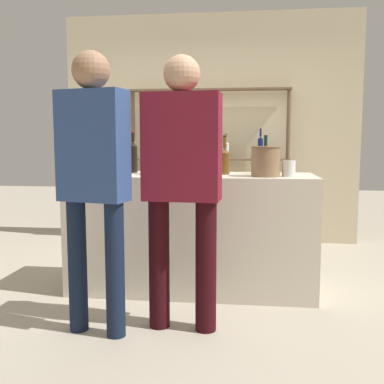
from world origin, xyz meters
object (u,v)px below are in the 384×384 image
at_px(counter_bottle_3, 265,160).
at_px(customer_center, 182,173).
at_px(ice_bucket, 266,161).
at_px(customer_left, 93,169).
at_px(counter_bottle_2, 152,157).
at_px(counter_bottle_1, 225,160).
at_px(cork_jar, 289,169).
at_px(counter_bottle_0, 133,156).
at_px(wine_glass, 147,161).

xyz_separation_m(counter_bottle_3, customer_center, (-0.58, -0.93, -0.05)).
xyz_separation_m(ice_bucket, customer_left, (-1.12, -0.82, -0.02)).
bearing_deg(customer_left, customer_center, -62.68).
bearing_deg(counter_bottle_2, counter_bottle_1, 0.74).
bearing_deg(ice_bucket, cork_jar, 8.30).
bearing_deg(customer_left, counter_bottle_0, 14.35).
height_order(counter_bottle_0, counter_bottle_1, counter_bottle_0).
bearing_deg(counter_bottle_2, customer_left, -99.54).
distance_m(counter_bottle_2, ice_bucket, 0.97).
height_order(counter_bottle_2, cork_jar, counter_bottle_2).
bearing_deg(cork_jar, counter_bottle_0, 168.29).
xyz_separation_m(counter_bottle_1, customer_left, (-0.79, -1.00, -0.02)).
relative_size(ice_bucket, cork_jar, 1.89).
bearing_deg(ice_bucket, counter_bottle_2, 169.81).
bearing_deg(ice_bucket, customer_left, -143.63).
xyz_separation_m(counter_bottle_0, cork_jar, (1.32, -0.27, -0.08)).
xyz_separation_m(counter_bottle_0, counter_bottle_2, (0.19, -0.13, 0.00)).
bearing_deg(counter_bottle_1, wine_glass, -164.97).
height_order(counter_bottle_3, cork_jar, counter_bottle_3).
relative_size(counter_bottle_0, counter_bottle_2, 0.98).
height_order(counter_bottle_2, ice_bucket, counter_bottle_2).
xyz_separation_m(counter_bottle_0, counter_bottle_3, (1.15, -0.05, -0.02)).
height_order(counter_bottle_1, counter_bottle_2, counter_bottle_2).
xyz_separation_m(counter_bottle_0, counter_bottle_1, (0.81, -0.12, -0.02)).
height_order(counter_bottle_0, counter_bottle_2, counter_bottle_2).
bearing_deg(wine_glass, customer_left, -101.07).
bearing_deg(counter_bottle_3, ice_bucket, -91.99).
distance_m(cork_jar, customer_center, 1.03).
height_order(counter_bottle_2, customer_left, customer_left).
bearing_deg(counter_bottle_0, cork_jar, -11.71).
relative_size(counter_bottle_2, counter_bottle_3, 1.13).
bearing_deg(counter_bottle_0, counter_bottle_1, -8.55).
bearing_deg(customer_center, counter_bottle_1, -11.46).
height_order(wine_glass, customer_center, customer_center).
bearing_deg(counter_bottle_0, ice_bucket, -14.76).
xyz_separation_m(counter_bottle_1, customer_center, (-0.24, -0.86, -0.05)).
bearing_deg(customer_center, counter_bottle_2, 28.10).
height_order(counter_bottle_1, customer_center, customer_center).
relative_size(counter_bottle_3, customer_center, 0.18).
bearing_deg(counter_bottle_1, cork_jar, -16.57).
relative_size(wine_glass, customer_left, 0.09).
relative_size(counter_bottle_0, counter_bottle_3, 1.11).
xyz_separation_m(ice_bucket, customer_center, (-0.57, -0.68, -0.05)).
distance_m(counter_bottle_2, customer_center, 0.94).
bearing_deg(counter_bottle_0, customer_left, -88.69).
relative_size(counter_bottle_1, customer_left, 0.18).
bearing_deg(counter_bottle_1, ice_bucket, -28.46).
relative_size(customer_left, customer_center, 1.01).
relative_size(counter_bottle_3, cork_jar, 2.58).
distance_m(cork_jar, customer_left, 1.55).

